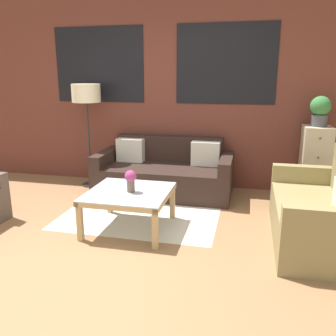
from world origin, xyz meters
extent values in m
plane|color=#8E6642|center=(0.00, 0.00, 0.00)|extent=(16.00, 16.00, 0.00)
cube|color=brown|center=(0.00, 2.44, 1.40)|extent=(8.40, 0.08, 2.80)
cube|color=black|center=(-0.95, 2.39, 1.80)|extent=(1.40, 0.01, 1.10)
cube|color=black|center=(0.95, 2.39, 1.80)|extent=(1.40, 0.01, 1.10)
cube|color=silver|center=(0.09, 1.22, 0.00)|extent=(1.87, 1.69, 0.00)
cube|color=black|center=(0.18, 1.82, 0.20)|extent=(1.58, 0.72, 0.40)
cube|color=black|center=(0.18, 2.26, 0.39)|extent=(1.58, 0.16, 0.78)
cube|color=black|center=(-0.69, 1.90, 0.29)|extent=(0.16, 0.88, 0.58)
cube|color=black|center=(1.05, 1.90, 0.29)|extent=(0.16, 0.88, 0.58)
cube|color=beige|center=(-0.38, 2.10, 0.57)|extent=(0.40, 0.16, 0.34)
cube|color=beige|center=(0.74, 2.10, 0.57)|extent=(0.40, 0.16, 0.34)
cube|color=olive|center=(1.94, 0.76, 0.21)|extent=(0.64, 1.27, 0.42)
cube|color=olive|center=(2.02, 1.47, 0.31)|extent=(0.80, 0.14, 0.62)
cube|color=olive|center=(2.02, 0.06, 0.31)|extent=(0.80, 0.14, 0.62)
cube|color=silver|center=(0.09, 0.65, 0.43)|extent=(0.87, 0.87, 0.01)
cube|color=tan|center=(0.09, 0.24, 0.40)|extent=(0.87, 0.05, 0.05)
cube|color=tan|center=(0.09, 1.06, 0.40)|extent=(0.87, 0.05, 0.05)
cube|color=tan|center=(-0.32, 0.65, 0.40)|extent=(0.05, 0.87, 0.05)
cube|color=tan|center=(0.50, 0.65, 0.40)|extent=(0.05, 0.87, 0.05)
cube|color=tan|center=(-0.30, 0.25, 0.21)|extent=(0.06, 0.06, 0.42)
cube|color=tan|center=(0.49, 0.25, 0.21)|extent=(0.05, 0.06, 0.42)
cube|color=tan|center=(-0.30, 1.04, 0.21)|extent=(0.06, 0.06, 0.42)
cube|color=tan|center=(0.49, 1.04, 0.21)|extent=(0.05, 0.06, 0.42)
cylinder|color=#2D2D2D|center=(-1.02, 2.04, 0.01)|extent=(0.28, 0.28, 0.02)
cylinder|color=#2D2D2D|center=(-1.02, 2.04, 0.64)|extent=(0.03, 0.03, 1.25)
cylinder|color=beige|center=(-1.02, 2.04, 1.40)|extent=(0.42, 0.42, 0.26)
cube|color=#C6B793|center=(2.20, 2.15, 0.50)|extent=(0.36, 0.42, 1.00)
sphere|color=#38332D|center=(2.20, 1.94, 0.87)|extent=(0.02, 0.02, 0.02)
sphere|color=#38332D|center=(2.20, 1.94, 0.62)|extent=(0.02, 0.02, 0.02)
sphere|color=#38332D|center=(2.20, 1.94, 0.37)|extent=(0.02, 0.02, 0.02)
sphere|color=#38332D|center=(2.20, 1.94, 0.12)|extent=(0.02, 0.02, 0.02)
cylinder|color=#47474C|center=(2.20, 2.15, 1.07)|extent=(0.20, 0.20, 0.15)
sphere|color=#387A3D|center=(2.20, 2.15, 1.26)|extent=(0.26, 0.26, 0.26)
cylinder|color=brown|center=(0.12, 0.63, 0.50)|extent=(0.08, 0.08, 0.13)
sphere|color=#9E3366|center=(0.12, 0.63, 0.61)|extent=(0.13, 0.13, 0.13)
camera|label=1|loc=(1.33, -2.82, 1.65)|focal=38.00mm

